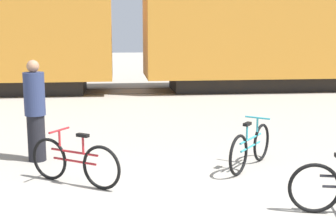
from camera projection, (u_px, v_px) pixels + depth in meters
name	position (u px, v px, depth m)	size (l,w,h in m)	color
freight_train	(128.00, 10.00, 17.29)	(27.21, 3.02, 5.76)	black
rail_near	(130.00, 94.00, 17.13)	(39.21, 0.07, 0.01)	#4C4238
rail_far	(129.00, 89.00, 18.53)	(39.21, 0.07, 0.01)	#4C4238
bicycle_maroon	(74.00, 162.00, 7.21)	(1.43, 0.99, 0.85)	black
bicycle_teal	(251.00, 147.00, 8.08)	(1.11, 1.36, 0.85)	black
person_in_navy	(35.00, 111.00, 8.42)	(0.37, 0.37, 1.84)	black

